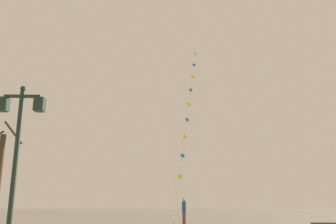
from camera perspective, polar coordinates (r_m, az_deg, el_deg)
The scene contains 3 objects.
twin_lantern_lamp_post at distance 11.02m, azimuth -22.61°, elevation -3.33°, with size 1.32×0.28×4.70m.
kite_train at distance 29.94m, azimuth 3.14°, elevation -0.44°, with size 2.75×9.93×16.21m.
kite_flyer at distance 22.97m, azimuth 2.57°, elevation -15.44°, with size 0.29×0.62×1.71m.
Camera 1 is at (0.74, -1.06, 1.38)m, focal length 38.52 mm.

